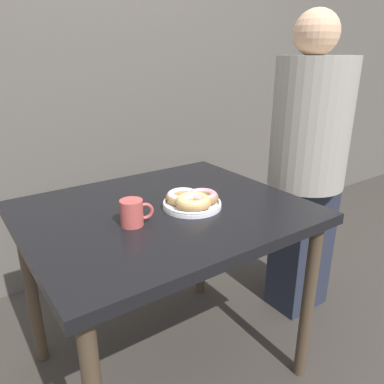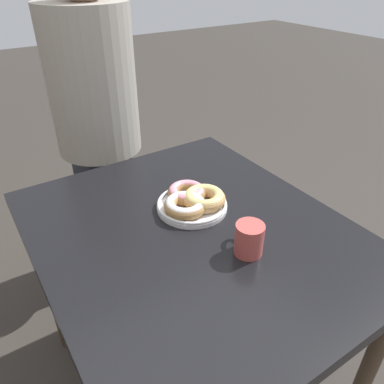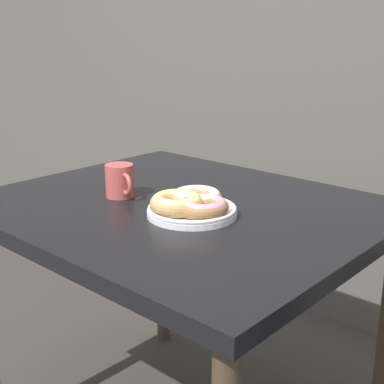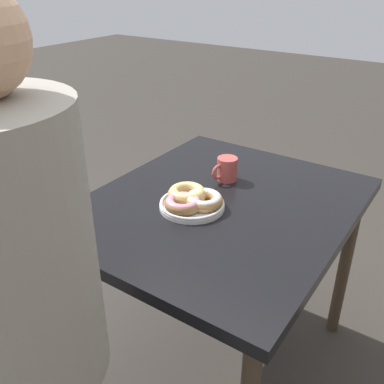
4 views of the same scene
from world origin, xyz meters
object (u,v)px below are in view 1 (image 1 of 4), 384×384
object	(u,v)px
dining_table	(164,228)
donut_plate	(192,200)
person_figure	(308,162)
coffee_mug	(133,212)

from	to	relation	value
dining_table	donut_plate	size ratio (longest dim) A/B	4.27
dining_table	person_figure	world-z (taller)	person_figure
dining_table	coffee_mug	bearing A→B (deg)	-156.28
dining_table	person_figure	xyz separation A→B (m)	(0.79, -0.02, 0.14)
coffee_mug	person_figure	xyz separation A→B (m)	(0.95, 0.05, 0.01)
donut_plate	coffee_mug	xyz separation A→B (m)	(-0.25, -0.01, 0.02)
dining_table	coffee_mug	xyz separation A→B (m)	(-0.16, -0.07, 0.13)
dining_table	person_figure	distance (m)	0.80
donut_plate	coffee_mug	distance (m)	0.25
coffee_mug	person_figure	size ratio (longest dim) A/B	0.08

